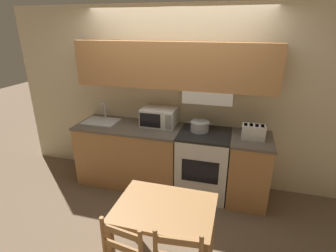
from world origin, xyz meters
The scene contains 10 objects.
ground_plane centered at (0.00, 0.00, 0.00)m, with size 16.00×16.00×0.00m, color brown.
wall_back centered at (0.01, -0.06, 1.50)m, with size 5.12×0.38×2.55m.
lower_counter_main centered at (-0.61, -0.33, 0.46)m, with size 1.52×0.68×0.92m.
lower_counter_right_stub centered at (1.10, -0.33, 0.46)m, with size 0.53×0.68×0.92m.
stove_range centered at (0.50, -0.32, 0.46)m, with size 0.68×0.65×0.92m.
cooking_pot centered at (0.41, -0.27, 0.99)m, with size 0.34×0.26×0.14m.
microwave centered at (-0.19, -0.19, 1.05)m, with size 0.48×0.37×0.25m.
toaster centered at (1.10, -0.35, 1.01)m, with size 0.30×0.17×0.19m.
sink_basin centered at (-1.05, -0.33, 0.94)m, with size 0.50×0.37×0.29m.
dining_table centered at (0.34, -1.74, 0.63)m, with size 0.89×0.66×0.76m.
Camera 1 is at (0.89, -3.58, 2.26)m, focal length 28.00 mm.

